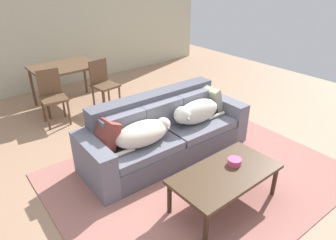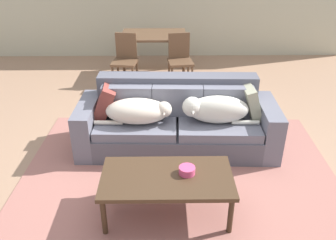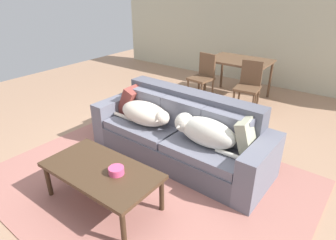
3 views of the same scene
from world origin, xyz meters
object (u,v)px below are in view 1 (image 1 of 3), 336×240
dining_table (65,70)px  dining_chair_near_right (103,82)px  throw_pillow_by_right_arm (209,99)px  dining_chair_near_left (52,94)px  throw_pillow_by_left_arm (104,135)px  coffee_table (225,176)px  dog_on_left_cushion (144,133)px  dog_on_right_cushion (196,112)px  couch (165,133)px  bowl_on_coffee_table (234,162)px

dining_table → dining_chair_near_right: (0.45, -0.57, -0.17)m
throw_pillow_by_right_arm → dining_chair_near_left: size_ratio=0.45×
throw_pillow_by_left_arm → coffee_table: size_ratio=0.33×
dog_on_left_cushion → dining_table: 2.66m
dog_on_right_cushion → throw_pillow_by_right_arm: size_ratio=2.22×
couch → dog_on_right_cushion: 0.52m
coffee_table → bowl_on_coffee_table: size_ratio=7.98×
throw_pillow_by_right_arm → dining_chair_near_right: dining_chair_near_right is taller
dog_on_left_cushion → throw_pillow_by_right_arm: bearing=9.0°
throw_pillow_by_right_arm → bowl_on_coffee_table: (-0.84, -1.20, -0.13)m
couch → dog_on_right_cushion: bearing=-19.9°
couch → dog_on_right_cushion: (0.42, -0.17, 0.26)m
bowl_on_coffee_table → dining_chair_near_left: size_ratio=0.17×
couch → dining_table: bearing=99.4°
throw_pillow_by_right_arm → dining_table: bearing=116.1°
couch → coffee_table: 1.23m
couch → dining_chair_near_right: dining_chair_near_right is taller
dog_on_right_cushion → dining_chair_near_right: bearing=100.1°
throw_pillow_by_left_arm → dining_chair_near_left: bearing=88.0°
throw_pillow_by_left_arm → dining_chair_near_left: 1.89m
coffee_table → dining_table: dining_table is taller
dining_table → dining_chair_near_right: bearing=-52.0°
dog_on_right_cushion → dining_chair_near_left: size_ratio=0.99×
dog_on_right_cushion → dining_chair_near_right: size_ratio=0.99×
dog_on_left_cushion → throw_pillow_by_left_arm: 0.48m
bowl_on_coffee_table → throw_pillow_by_right_arm: bearing=55.1°
coffee_table → dining_chair_near_right: (0.25, 3.15, 0.12)m
couch → bowl_on_coffee_table: bearing=-86.0°
couch → throw_pillow_by_right_arm: (0.88, 0.02, 0.27)m
dining_chair_near_left → throw_pillow_by_left_arm: bearing=-84.2°
bowl_on_coffee_table → dining_chair_near_right: size_ratio=0.17×
dog_on_left_cushion → bowl_on_coffee_table: size_ratio=5.93×
dog_on_left_cushion → bowl_on_coffee_table: bearing=-62.3°
throw_pillow_by_left_arm → throw_pillow_by_right_arm: size_ratio=0.98×
coffee_table → dining_chair_near_right: 3.16m
throw_pillow_by_left_arm → bowl_on_coffee_table: size_ratio=2.60×
throw_pillow_by_right_arm → coffee_table: throw_pillow_by_right_arm is taller
dog_on_left_cushion → throw_pillow_by_right_arm: size_ratio=2.24×
dog_on_right_cushion → dog_on_left_cushion: bearing=-179.1°
throw_pillow_by_left_arm → bowl_on_coffee_table: bearing=-53.5°
dining_chair_near_right → dog_on_right_cushion: bearing=-88.8°
dog_on_left_cushion → throw_pillow_by_left_arm: (-0.43, 0.22, 0.03)m
dining_chair_near_left → bowl_on_coffee_table: bearing=-66.9°
throw_pillow_by_right_arm → dining_chair_near_left: bearing=131.1°
throw_pillow_by_left_arm → coffee_table: (0.74, -1.29, -0.21)m
dog_on_left_cushion → coffee_table: size_ratio=0.74×
throw_pillow_by_left_arm → couch: bearing=-4.6°
dining_chair_near_left → dining_chair_near_right: size_ratio=1.00×
bowl_on_coffee_table → dining_chair_near_right: bearing=88.8°
dog_on_left_cushion → dining_chair_near_left: dining_chair_near_left is taller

